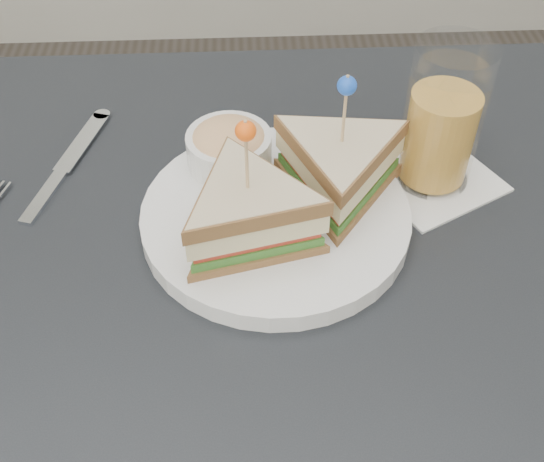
{
  "coord_description": "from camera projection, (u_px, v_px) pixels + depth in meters",
  "views": [
    {
      "loc": [
        -0.01,
        -0.41,
        1.23
      ],
      "look_at": [
        0.01,
        0.01,
        0.8
      ],
      "focal_mm": 45.0,
      "sensor_mm": 36.0,
      "label": 1
    }
  ],
  "objects": [
    {
      "name": "table",
      "position": [
        263.0,
        325.0,
        0.69
      ],
      "size": [
        0.8,
        0.8,
        0.75
      ],
      "color": "black",
      "rests_on": "ground"
    },
    {
      "name": "plate_meal",
      "position": [
        284.0,
        191.0,
        0.66
      ],
      "size": [
        0.33,
        0.33,
        0.16
      ],
      "rotation": [
        0.0,
        0.0,
        -0.29
      ],
      "color": "white",
      "rests_on": "table"
    },
    {
      "name": "drink_set",
      "position": [
        441.0,
        125.0,
        0.68
      ],
      "size": [
        0.17,
        0.17,
        0.16
      ],
      "rotation": [
        0.0,
        0.0,
        0.49
      ],
      "color": "white",
      "rests_on": "table"
    },
    {
      "name": "cutlery_knife",
      "position": [
        65.0,
        167.0,
        0.74
      ],
      "size": [
        0.07,
        0.19,
        0.01
      ],
      "rotation": [
        0.0,
        0.0,
        -0.29
      ],
      "color": "silver",
      "rests_on": "table"
    }
  ]
}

